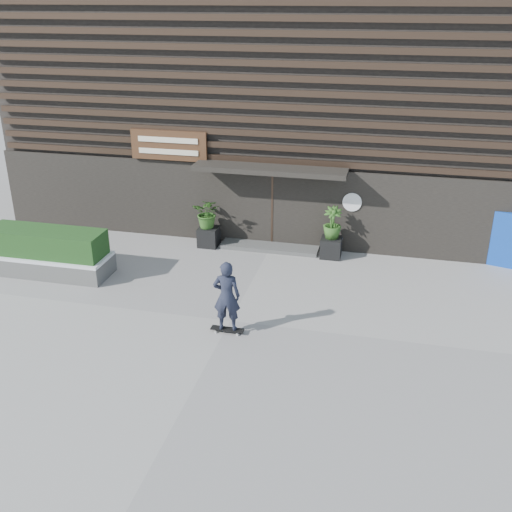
% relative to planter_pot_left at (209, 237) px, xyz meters
% --- Properties ---
extents(ground, '(80.00, 80.00, 0.00)m').
position_rel_planter_pot_left_xyz_m(ground, '(1.90, -4.40, -0.30)').
color(ground, gray).
rests_on(ground, ground).
extents(entrance_step, '(3.00, 0.80, 0.12)m').
position_rel_planter_pot_left_xyz_m(entrance_step, '(1.90, 0.20, -0.24)').
color(entrance_step, '#454542').
rests_on(entrance_step, ground).
extents(planter_pot_left, '(0.60, 0.60, 0.60)m').
position_rel_planter_pot_left_xyz_m(planter_pot_left, '(0.00, 0.00, 0.00)').
color(planter_pot_left, black).
rests_on(planter_pot_left, ground).
extents(bamboo_left, '(0.86, 0.75, 0.96)m').
position_rel_planter_pot_left_xyz_m(bamboo_left, '(0.00, 0.00, 0.78)').
color(bamboo_left, '#2D591E').
rests_on(bamboo_left, planter_pot_left).
extents(planter_pot_right, '(0.60, 0.60, 0.60)m').
position_rel_planter_pot_left_xyz_m(planter_pot_right, '(3.80, 0.00, 0.00)').
color(planter_pot_right, black).
rests_on(planter_pot_right, ground).
extents(bamboo_right, '(0.54, 0.54, 0.96)m').
position_rel_planter_pot_left_xyz_m(bamboo_right, '(3.80, 0.00, 0.78)').
color(bamboo_right, '#2D591E').
rests_on(bamboo_right, planter_pot_right).
extents(raised_bed, '(3.50, 1.20, 0.50)m').
position_rel_planter_pot_left_xyz_m(raised_bed, '(-3.78, -2.90, -0.05)').
color(raised_bed, '#4B4B49').
rests_on(raised_bed, ground).
extents(snow_layer, '(3.50, 1.20, 0.08)m').
position_rel_planter_pot_left_xyz_m(snow_layer, '(-3.78, -2.90, 0.24)').
color(snow_layer, white).
rests_on(snow_layer, raised_bed).
extents(hedge, '(3.30, 1.00, 0.70)m').
position_rel_planter_pot_left_xyz_m(hedge, '(-3.78, -2.90, 0.63)').
color(hedge, '#183A15').
rests_on(hedge, snow_layer).
extents(building, '(18.00, 11.00, 8.00)m').
position_rel_planter_pot_left_xyz_m(building, '(1.90, 5.56, 3.69)').
color(building, black).
rests_on(building, ground).
extents(skateboarder, '(0.78, 0.48, 1.79)m').
position_rel_planter_pot_left_xyz_m(skateboarder, '(1.98, -4.92, 0.64)').
color(skateboarder, black).
rests_on(skateboarder, ground).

